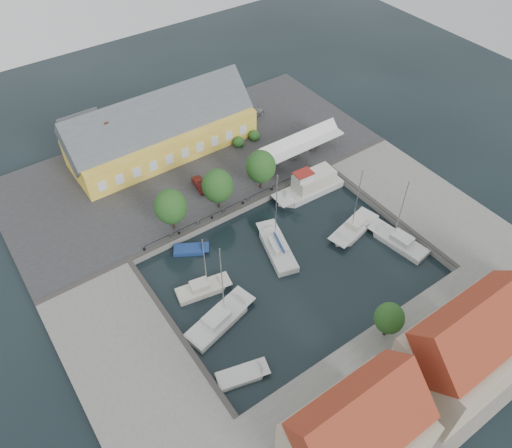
{
  "coord_description": "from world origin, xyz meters",
  "views": [
    {
      "loc": [
        -26.46,
        -31.8,
        48.12
      ],
      "look_at": [
        0.0,
        6.0,
        1.5
      ],
      "focal_mm": 35.0,
      "sensor_mm": 36.0,
      "label": 1
    }
  ],
  "objects_px": {
    "west_boat_b": "(202,290)",
    "car_red": "(200,184)",
    "warehouse": "(157,131)",
    "trawler": "(310,187)",
    "east_boat_b": "(354,228)",
    "west_boat_c": "(219,320)",
    "tent_canopy": "(300,143)",
    "launch_nw": "(191,250)",
    "center_sailboat": "(277,249)",
    "east_boat_c": "(398,242)",
    "launch_sw": "(242,376)",
    "car_silver": "(252,113)"
  },
  "relations": [
    {
      "from": "east_boat_c",
      "to": "launch_nw",
      "type": "bearing_deg",
      "value": 147.64
    },
    {
      "from": "west_boat_c",
      "to": "east_boat_c",
      "type": "bearing_deg",
      "value": -7.12
    },
    {
      "from": "tent_canopy",
      "to": "west_boat_c",
      "type": "height_order",
      "value": "west_boat_c"
    },
    {
      "from": "warehouse",
      "to": "east_boat_b",
      "type": "bearing_deg",
      "value": -65.2
    },
    {
      "from": "east_boat_c",
      "to": "west_boat_b",
      "type": "xyz_separation_m",
      "value": [
        -24.91,
        8.01,
        0.0
      ]
    },
    {
      "from": "trawler",
      "to": "east_boat_b",
      "type": "xyz_separation_m",
      "value": [
        0.05,
        -9.32,
        -0.76
      ]
    },
    {
      "from": "east_boat_b",
      "to": "launch_nw",
      "type": "height_order",
      "value": "east_boat_b"
    },
    {
      "from": "west_boat_b",
      "to": "car_red",
      "type": "bearing_deg",
      "value": 60.1
    },
    {
      "from": "west_boat_b",
      "to": "launch_sw",
      "type": "relative_size",
      "value": 1.59
    },
    {
      "from": "west_boat_b",
      "to": "warehouse",
      "type": "bearing_deg",
      "value": 72.75
    },
    {
      "from": "east_boat_c",
      "to": "east_boat_b",
      "type": "bearing_deg",
      "value": 119.7
    },
    {
      "from": "center_sailboat",
      "to": "trawler",
      "type": "xyz_separation_m",
      "value": [
        10.72,
        6.45,
        0.65
      ]
    },
    {
      "from": "west_boat_b",
      "to": "car_silver",
      "type": "bearing_deg",
      "value": 45.87
    },
    {
      "from": "car_red",
      "to": "west_boat_b",
      "type": "relative_size",
      "value": 0.39
    },
    {
      "from": "car_red",
      "to": "east_boat_b",
      "type": "distance_m",
      "value": 22.48
    },
    {
      "from": "car_red",
      "to": "east_boat_b",
      "type": "height_order",
      "value": "east_boat_b"
    },
    {
      "from": "tent_canopy",
      "to": "warehouse",
      "type": "bearing_deg",
      "value": 140.14
    },
    {
      "from": "center_sailboat",
      "to": "west_boat_b",
      "type": "distance_m",
      "value": 11.19
    },
    {
      "from": "warehouse",
      "to": "west_boat_b",
      "type": "bearing_deg",
      "value": -107.25
    },
    {
      "from": "center_sailboat",
      "to": "trawler",
      "type": "distance_m",
      "value": 12.53
    },
    {
      "from": "warehouse",
      "to": "west_boat_b",
      "type": "distance_m",
      "value": 28.29
    },
    {
      "from": "west_boat_c",
      "to": "launch_sw",
      "type": "xyz_separation_m",
      "value": [
        -1.65,
        -7.05,
        -0.17
      ]
    },
    {
      "from": "tent_canopy",
      "to": "east_boat_c",
      "type": "xyz_separation_m",
      "value": [
        0.01,
        -20.88,
        -3.43
      ]
    },
    {
      "from": "trawler",
      "to": "launch_sw",
      "type": "distance_m",
      "value": 30.39
    },
    {
      "from": "tent_canopy",
      "to": "center_sailboat",
      "type": "height_order",
      "value": "center_sailboat"
    },
    {
      "from": "tent_canopy",
      "to": "trawler",
      "type": "height_order",
      "value": "trawler"
    },
    {
      "from": "car_red",
      "to": "center_sailboat",
      "type": "xyz_separation_m",
      "value": [
        2.35,
        -15.34,
        -1.23
      ]
    },
    {
      "from": "center_sailboat",
      "to": "west_boat_c",
      "type": "height_order",
      "value": "center_sailboat"
    },
    {
      "from": "center_sailboat",
      "to": "launch_nw",
      "type": "height_order",
      "value": "center_sailboat"
    },
    {
      "from": "car_silver",
      "to": "trawler",
      "type": "relative_size",
      "value": 0.41
    },
    {
      "from": "east_boat_b",
      "to": "west_boat_b",
      "type": "height_order",
      "value": "east_boat_b"
    },
    {
      "from": "warehouse",
      "to": "trawler",
      "type": "relative_size",
      "value": 2.57
    },
    {
      "from": "tent_canopy",
      "to": "west_boat_b",
      "type": "distance_m",
      "value": 28.23
    },
    {
      "from": "tent_canopy",
      "to": "car_red",
      "type": "relative_size",
      "value": 3.85
    },
    {
      "from": "tent_canopy",
      "to": "west_boat_b",
      "type": "xyz_separation_m",
      "value": [
        -24.9,
        -12.87,
        -3.42
      ]
    },
    {
      "from": "launch_nw",
      "to": "car_silver",
      "type": "bearing_deg",
      "value": 40.14
    },
    {
      "from": "tent_canopy",
      "to": "west_boat_c",
      "type": "relative_size",
      "value": 1.15
    },
    {
      "from": "center_sailboat",
      "to": "launch_sw",
      "type": "xyz_separation_m",
      "value": [
        -13.48,
        -11.9,
        -0.27
      ]
    },
    {
      "from": "car_red",
      "to": "west_boat_c",
      "type": "relative_size",
      "value": 0.3
    },
    {
      "from": "east_boat_c",
      "to": "west_boat_c",
      "type": "xyz_separation_m",
      "value": [
        -25.55,
        3.19,
        0.0
      ]
    },
    {
      "from": "east_boat_b",
      "to": "center_sailboat",
      "type": "bearing_deg",
      "value": 165.07
    },
    {
      "from": "warehouse",
      "to": "launch_sw",
      "type": "bearing_deg",
      "value": -105.35
    },
    {
      "from": "tent_canopy",
      "to": "car_red",
      "type": "xyz_separation_m",
      "value": [
        -16.06,
        2.5,
        -2.09
      ]
    },
    {
      "from": "trawler",
      "to": "east_boat_b",
      "type": "relative_size",
      "value": 0.98
    },
    {
      "from": "trawler",
      "to": "launch_nw",
      "type": "bearing_deg",
      "value": -179.95
    },
    {
      "from": "east_boat_b",
      "to": "west_boat_c",
      "type": "distance_m",
      "value": 22.69
    },
    {
      "from": "west_boat_b",
      "to": "launch_nw",
      "type": "relative_size",
      "value": 1.92
    },
    {
      "from": "car_silver",
      "to": "west_boat_b",
      "type": "height_order",
      "value": "west_boat_b"
    },
    {
      "from": "warehouse",
      "to": "west_boat_c",
      "type": "bearing_deg",
      "value": -105.83
    },
    {
      "from": "center_sailboat",
      "to": "east_boat_b",
      "type": "relative_size",
      "value": 1.1
    }
  ]
}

